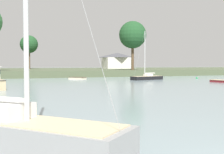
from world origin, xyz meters
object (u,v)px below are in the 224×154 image
object	(u,v)px
sailboat_black	(147,79)
mooring_buoy_green	(197,78)
dinghy_maroon	(222,82)
sailboat_grey	(12,141)
dinghy_cream	(77,79)

from	to	relation	value
sailboat_black	mooring_buoy_green	world-z (taller)	sailboat_black
dinghy_maroon	sailboat_grey	world-z (taller)	sailboat_grey
dinghy_cream	sailboat_grey	distance (m)	45.53
dinghy_cream	sailboat_grey	xyz separation A→B (m)	(-12.44, -43.80, 0.12)
dinghy_maroon	sailboat_black	distance (m)	13.62
dinghy_maroon	mooring_buoy_green	world-z (taller)	dinghy_maroon
sailboat_black	sailboat_grey	size ratio (longest dim) A/B	0.79
dinghy_cream	sailboat_black	world-z (taller)	sailboat_black
dinghy_cream	mooring_buoy_green	xyz separation A→B (m)	(23.54, -4.76, -0.08)
dinghy_maroon	dinghy_cream	distance (m)	25.78
sailboat_black	mooring_buoy_green	xyz separation A→B (m)	(11.58, 0.69, -0.13)
sailboat_black	mooring_buoy_green	bearing A→B (deg)	3.41
dinghy_cream	sailboat_grey	bearing A→B (deg)	-105.85
dinghy_cream	mooring_buoy_green	bearing A→B (deg)	-11.43
sailboat_grey	mooring_buoy_green	xyz separation A→B (m)	(35.98, 39.04, -0.20)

